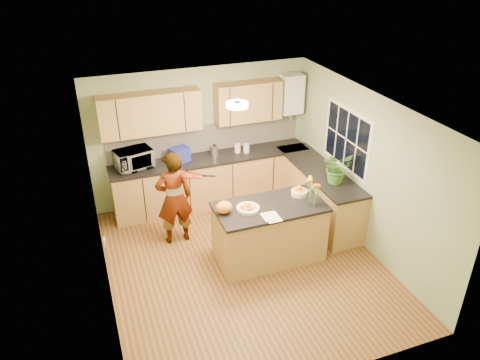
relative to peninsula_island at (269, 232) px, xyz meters
name	(u,v)px	position (x,y,z in m)	size (l,w,h in m)	color
floor	(244,264)	(-0.42, -0.02, -0.47)	(4.50, 4.50, 0.00)	brown
ceiling	(245,109)	(-0.42, -0.02, 2.03)	(4.00, 4.50, 0.02)	white
wall_back	(201,136)	(-0.42, 2.23, 0.78)	(4.00, 0.02, 2.50)	gray
wall_front	(323,296)	(-0.42, -2.27, 0.78)	(4.00, 0.02, 2.50)	gray
wall_left	(99,220)	(-2.42, -0.02, 0.78)	(0.02, 4.50, 2.50)	gray
wall_right	(365,171)	(1.58, -0.02, 0.78)	(0.02, 4.50, 2.50)	gray
back_counter	(212,180)	(-0.32, 1.92, 0.00)	(3.64, 0.62, 0.94)	#A88143
right_counter	(318,193)	(1.28, 0.83, 0.00)	(0.62, 2.24, 0.94)	#A88143
splashback	(206,138)	(-0.32, 2.21, 0.73)	(3.60, 0.02, 0.52)	beige
upper_cabinets	(192,108)	(-0.59, 2.06, 1.38)	(3.20, 0.34, 0.70)	#A88143
boiler	(291,94)	(1.28, 2.07, 1.43)	(0.40, 0.30, 0.86)	white
window_right	(346,139)	(1.58, 0.58, 1.08)	(0.01, 1.30, 1.05)	white
light_switch	(105,242)	(-2.40, -0.62, 0.83)	(0.02, 0.09, 0.09)	white
ceiling_lamp	(237,105)	(-0.42, 0.28, 1.99)	(0.30, 0.30, 0.07)	#FFEABF
peninsula_island	(269,232)	(0.00, 0.00, 0.00)	(1.64, 0.84, 0.94)	#A88143
fruit_dish	(248,207)	(-0.35, 0.00, 0.52)	(0.33, 0.33, 0.12)	beige
orange_bowl	(299,191)	(0.55, 0.15, 0.53)	(0.25, 0.25, 0.15)	beige
flower_vase	(314,185)	(0.60, -0.18, 0.80)	(0.27, 0.27, 0.50)	silver
orange_bag	(224,207)	(-0.70, 0.05, 0.56)	(0.24, 0.20, 0.18)	orange
papers	(272,217)	(-0.10, -0.30, 0.47)	(0.21, 0.29, 0.01)	silver
violinist	(174,198)	(-1.24, 0.95, 0.33)	(0.58, 0.38, 1.59)	#D99F85
violin	(188,175)	(-1.04, 0.73, 0.80)	(0.57, 0.23, 0.11)	#501105
microwave	(134,159)	(-1.68, 1.96, 0.64)	(0.61, 0.41, 0.34)	white
blue_box	(179,155)	(-0.89, 1.94, 0.60)	(0.32, 0.24, 0.26)	navy
kettle	(214,150)	(-0.25, 1.94, 0.58)	(0.15, 0.15, 0.28)	silver
jar_cream	(237,148)	(0.19, 1.95, 0.55)	(0.11, 0.11, 0.17)	beige
jar_white	(246,148)	(0.35, 1.90, 0.55)	(0.11, 0.11, 0.17)	white
potted_plant	(337,168)	(1.28, 0.32, 0.73)	(0.47, 0.41, 0.53)	#387226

